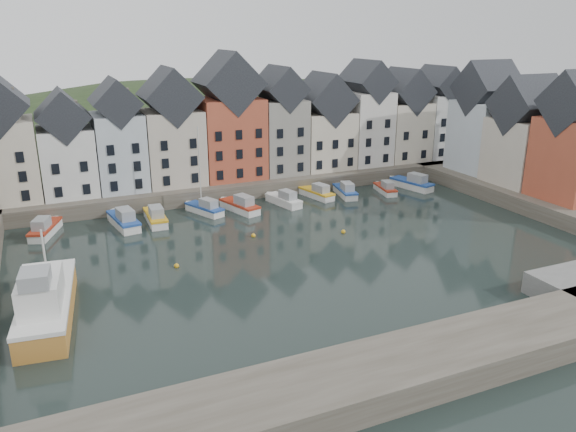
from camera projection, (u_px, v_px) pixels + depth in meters
ground at (316, 256)px, 58.36m from camera, size 260.00×260.00×0.00m
far_quay at (227, 180)px, 84.08m from camera, size 90.00×16.00×2.00m
right_quay at (554, 198)px, 74.88m from camera, size 14.00×54.00×2.00m
near_wall at (332, 389)px, 35.12m from camera, size 50.00×6.00×2.00m
hillside at (190, 241)px, 112.62m from camera, size 153.60×70.40×64.00m
far_terrace at (250, 128)px, 81.09m from camera, size 72.37×8.16×17.78m
right_terrace at (527, 134)px, 76.40m from camera, size 8.30×24.25×16.36m
mooring_buoys at (262, 243)px, 61.40m from camera, size 20.50×5.50×0.50m
boat_a at (45, 229)px, 64.11m from camera, size 4.04×6.68×2.45m
boat_b at (124, 221)px, 66.73m from camera, size 3.18×7.26×2.70m
boat_c at (156, 217)px, 68.12m from camera, size 2.22×6.58×2.51m
boat_d at (205, 208)px, 71.61m from camera, size 4.00×6.15×11.29m
boat_e at (241, 206)px, 72.52m from camera, size 3.82×6.82×2.50m
boat_f at (284, 200)px, 75.19m from camera, size 3.25×6.33×2.33m
boat_g at (317, 193)px, 78.42m from camera, size 3.10×6.27×2.31m
boat_h at (346, 191)px, 79.28m from camera, size 3.01×6.32×2.33m
boat_i at (386, 189)px, 80.77m from camera, size 2.65×5.58×2.06m
boat_j at (413, 183)px, 82.93m from camera, size 3.75×7.14×2.62m
large_vessel at (46, 302)px, 44.75m from camera, size 5.36×14.17×7.20m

